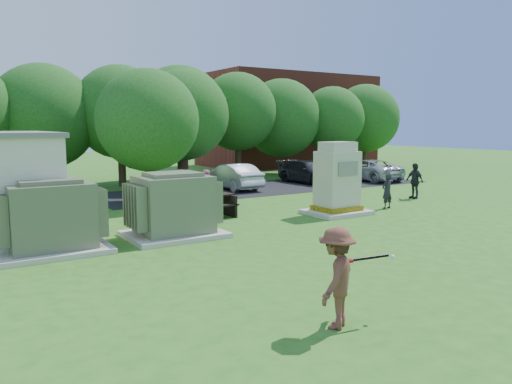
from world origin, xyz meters
TOP-DOWN VIEW (x-y plane):
  - ground at (0.00, 0.00)m, footprint 120.00×120.00m
  - brick_building at (18.00, 27.00)m, footprint 15.00×8.00m
  - parking_strip at (7.00, 13.50)m, footprint 20.00×6.00m
  - transformer_left at (-6.50, 4.50)m, footprint 3.00×2.40m
  - transformer_right at (-2.80, 4.50)m, footprint 3.00×2.40m
  - generator_cabinet at (4.36, 4.81)m, footprint 2.38×1.95m
  - picnic_table at (-0.38, 7.00)m, footprint 2.07×1.55m
  - batter at (-3.28, -3.80)m, footprint 1.34×1.18m
  - person_by_generator at (7.10, 4.70)m, footprint 0.58×0.40m
  - person_at_picnic at (0.50, 8.63)m, footprint 0.89×0.73m
  - person_walking_right at (10.46, 6.06)m, footprint 0.50×1.05m
  - car_white at (1.34, 13.03)m, footprint 2.14×4.25m
  - car_silver_a at (4.77, 14.00)m, footprint 1.63×4.39m
  - car_dark at (10.28, 14.01)m, footprint 2.11×4.83m
  - car_silver_b at (14.47, 13.24)m, footprint 2.39×4.94m
  - batting_equipment at (-2.60, -3.89)m, footprint 1.25×0.17m
  - tree_row at (1.75, 18.50)m, footprint 41.30×13.30m

SIDE VIEW (x-z plane):
  - ground at x=0.00m, z-range 0.00..0.00m
  - parking_strip at x=7.00m, z-range 0.00..0.01m
  - picnic_table at x=-0.38m, z-range 0.11..1.00m
  - car_silver_b at x=14.47m, z-range 0.00..1.36m
  - car_dark at x=10.28m, z-range 0.00..1.38m
  - car_white at x=1.34m, z-range 0.00..1.39m
  - car_silver_a at x=4.77m, z-range 0.00..1.43m
  - person_by_generator at x=7.10m, z-range 0.00..1.52m
  - person_at_picnic at x=0.50m, z-range 0.00..1.70m
  - person_walking_right at x=10.46m, z-range 0.00..1.74m
  - batter at x=-3.28m, z-range 0.00..1.80m
  - transformer_left at x=-6.50m, z-range -0.07..2.00m
  - transformer_right at x=-2.80m, z-range -0.07..2.00m
  - batting_equipment at x=-2.60m, z-range 1.10..1.24m
  - generator_cabinet at x=4.36m, z-range -0.18..2.72m
  - brick_building at x=18.00m, z-range 0.00..8.00m
  - tree_row at x=1.75m, z-range 0.50..7.80m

